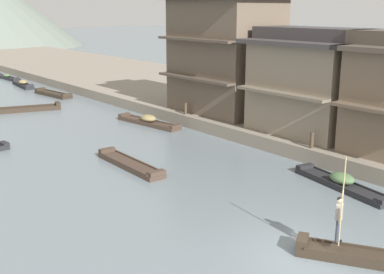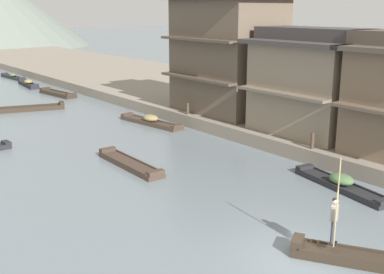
{
  "view_description": "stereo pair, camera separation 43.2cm",
  "coord_description": "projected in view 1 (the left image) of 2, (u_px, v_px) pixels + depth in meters",
  "views": [
    {
      "loc": [
        -11.95,
        -8.79,
        7.95
      ],
      "look_at": [
        3.33,
        10.26,
        1.44
      ],
      "focal_mm": 44.86,
      "sensor_mm": 36.0,
      "label": 1
    },
    {
      "loc": [
        -11.61,
        -9.06,
        7.95
      ],
      "look_at": [
        3.33,
        10.26,
        1.44
      ],
      "focal_mm": 44.86,
      "sensor_mm": 36.0,
      "label": 2
    }
  ],
  "objects": [
    {
      "name": "house_waterfront_second",
      "position": [
        310.0,
        82.0,
        28.25
      ],
      "size": [
        5.77,
        7.1,
        6.14
      ],
      "color": "gray",
      "rests_on": "riverbank_right"
    },
    {
      "name": "mooring_post_dock_mid",
      "position": [
        185.0,
        109.0,
        33.61
      ],
      "size": [
        0.2,
        0.2,
        0.8
      ],
      "primitive_type": "cylinder",
      "color": "#473828",
      "rests_on": "riverbank_right"
    },
    {
      "name": "boat_crossing_west",
      "position": [
        7.0,
        77.0,
        56.46
      ],
      "size": [
        1.22,
        5.54,
        0.63
      ],
      "color": "#232326",
      "rests_on": "ground"
    },
    {
      "name": "boat_moored_far",
      "position": [
        25.0,
        109.0,
        38.66
      ],
      "size": [
        5.67,
        2.67,
        0.54
      ],
      "color": "#33281E",
      "rests_on": "ground"
    },
    {
      "name": "riverbank_right",
      "position": [
        175.0,
        86.0,
        48.67
      ],
      "size": [
        18.0,
        110.0,
        0.82
      ],
      "primitive_type": "cube",
      "color": "gray",
      "rests_on": "ground"
    },
    {
      "name": "boat_midriver_upstream",
      "position": [
        130.0,
        164.0,
        24.95
      ],
      "size": [
        1.03,
        5.28,
        0.45
      ],
      "color": "#423328",
      "rests_on": "ground"
    },
    {
      "name": "boat_moored_nearest",
      "position": [
        23.0,
        84.0,
        50.79
      ],
      "size": [
        1.33,
        5.18,
        0.74
      ],
      "color": "#232326",
      "rests_on": "ground"
    },
    {
      "name": "boatman_person",
      "position": [
        339.0,
        214.0,
        15.48
      ],
      "size": [
        0.5,
        0.4,
        3.04
      ],
      "color": "black",
      "rests_on": "boat_foreground_poled"
    },
    {
      "name": "boat_upstream_distant",
      "position": [
        53.0,
        94.0,
        45.53
      ],
      "size": [
        1.74,
        5.22,
        0.49
      ],
      "color": "#33281E",
      "rests_on": "ground"
    },
    {
      "name": "boat_midriver_drifting",
      "position": [
        342.0,
        183.0,
        22.05
      ],
      "size": [
        1.92,
        5.41,
        0.7
      ],
      "color": "#232326",
      "rests_on": "ground"
    },
    {
      "name": "ground_plane",
      "position": [
        307.0,
        257.0,
        15.9
      ],
      "size": [
        400.0,
        400.0,
        0.0
      ],
      "primitive_type": "plane",
      "color": "slate"
    },
    {
      "name": "house_waterfront_tall",
      "position": [
        225.0,
        51.0,
        33.76
      ],
      "size": [
        6.05,
        8.24,
        8.74
      ],
      "color": "brown",
      "rests_on": "riverbank_right"
    },
    {
      "name": "boat_moored_third",
      "position": [
        148.0,
        121.0,
        34.12
      ],
      "size": [
        1.81,
        5.83,
        0.72
      ],
      "color": "#423328",
      "rests_on": "ground"
    },
    {
      "name": "mooring_post_dock_near",
      "position": [
        312.0,
        140.0,
        25.39
      ],
      "size": [
        0.2,
        0.2,
        0.88
      ],
      "primitive_type": "cylinder",
      "color": "#473828",
      "rests_on": "riverbank_right"
    }
  ]
}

